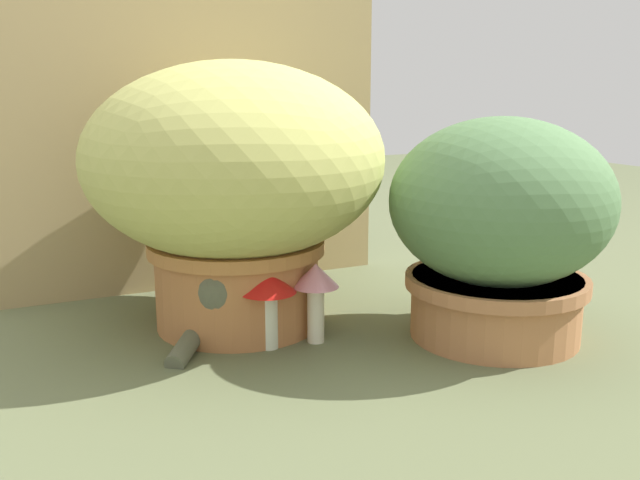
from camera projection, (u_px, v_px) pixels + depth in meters
ground_plane at (280, 345)px, 1.30m from camera, size 6.00×6.00×0.00m
cardboard_backdrop at (186, 72)px, 1.59m from camera, size 0.94×0.03×0.99m
grass_planter at (235, 177)px, 1.35m from camera, size 0.57×0.57×0.51m
leafy_planter at (499, 224)px, 1.30m from camera, size 0.41×0.41×0.41m
cat at (235, 267)px, 1.37m from camera, size 0.32×0.32×0.32m
mushroom_ornament_red at (268, 291)px, 1.26m from camera, size 0.10×0.10×0.15m
mushroom_ornament_pink at (316, 285)px, 1.29m from camera, size 0.09×0.09×0.15m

